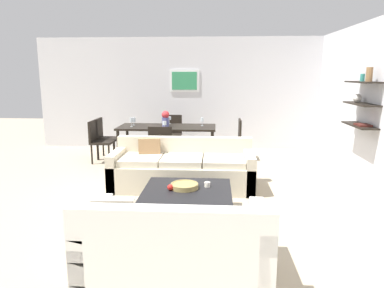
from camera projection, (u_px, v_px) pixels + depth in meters
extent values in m
plane|color=tan|center=(182.00, 194.00, 5.51)|extent=(18.00, 18.00, 0.00)
cube|color=silver|center=(208.00, 94.00, 8.69)|extent=(8.40, 0.06, 2.70)
cube|color=white|center=(184.00, 81.00, 8.62)|extent=(0.72, 0.02, 0.54)
cube|color=#338C59|center=(184.00, 81.00, 8.60)|extent=(0.61, 0.01, 0.43)
cube|color=silver|center=(375.00, 105.00, 5.64)|extent=(0.06, 8.20, 2.70)
cube|color=black|center=(363.00, 82.00, 5.68)|extent=(0.28, 0.90, 0.02)
cube|color=black|center=(361.00, 104.00, 5.75)|extent=(0.28, 0.90, 0.02)
cube|color=black|center=(359.00, 125.00, 5.82)|extent=(0.28, 0.90, 0.02)
cylinder|color=olive|center=(369.00, 74.00, 5.46)|extent=(0.10, 0.10, 0.22)
sphere|color=silver|center=(357.00, 98.00, 5.91)|extent=(0.14, 0.14, 0.14)
cylinder|color=teal|center=(362.00, 77.00, 5.72)|extent=(0.07, 0.07, 0.12)
cube|color=#4C1E19|center=(363.00, 125.00, 5.67)|extent=(0.20, 0.28, 0.03)
cube|color=beige|center=(182.00, 175.00, 5.77)|extent=(2.28, 0.90, 0.42)
cube|color=beige|center=(184.00, 147.00, 6.05)|extent=(2.28, 0.16, 0.36)
cube|color=beige|center=(118.00, 169.00, 5.82)|extent=(0.14, 0.90, 0.60)
cube|color=beige|center=(249.00, 171.00, 5.68)|extent=(0.14, 0.90, 0.60)
cube|color=beige|center=(141.00, 160.00, 5.72)|extent=(0.65, 0.70, 0.10)
cube|color=beige|center=(182.00, 160.00, 5.68)|extent=(0.65, 0.70, 0.10)
cube|color=beige|center=(224.00, 161.00, 5.63)|extent=(0.65, 0.70, 0.10)
cube|color=#99724C|center=(150.00, 149.00, 5.91)|extent=(0.37, 0.17, 0.36)
cube|color=white|center=(176.00, 251.00, 3.30)|extent=(1.70, 0.90, 0.42)
cube|color=white|center=(170.00, 229.00, 2.86)|extent=(1.70, 0.16, 0.36)
cube|color=white|center=(261.00, 245.00, 3.23)|extent=(0.14, 0.90, 0.60)
cube|color=white|center=(94.00, 240.00, 3.33)|extent=(0.14, 0.90, 0.60)
cube|color=white|center=(214.00, 224.00, 3.27)|extent=(0.69, 0.70, 0.10)
cube|color=white|center=(138.00, 222.00, 3.31)|extent=(0.69, 0.70, 0.10)
cube|color=beige|center=(114.00, 218.00, 3.07)|extent=(0.37, 0.15, 0.36)
cube|color=black|center=(187.00, 204.00, 4.54)|extent=(1.12, 1.07, 0.38)
cylinder|color=#99844C|center=(184.00, 186.00, 4.56)|extent=(0.36, 0.36, 0.06)
torus|color=#99844C|center=(184.00, 184.00, 4.56)|extent=(0.36, 0.36, 0.02)
cylinder|color=silver|center=(207.00, 185.00, 4.62)|extent=(0.08, 0.08, 0.06)
sphere|color=red|center=(170.00, 187.00, 4.48)|extent=(0.08, 0.08, 0.08)
cube|color=black|center=(167.00, 127.00, 7.44)|extent=(2.03, 0.88, 0.04)
cylinder|color=black|center=(118.00, 148.00, 7.20)|extent=(0.06, 0.06, 0.71)
cylinder|color=black|center=(212.00, 149.00, 7.08)|extent=(0.06, 0.06, 0.71)
cylinder|color=black|center=(127.00, 141.00, 7.95)|extent=(0.06, 0.06, 0.71)
cylinder|color=black|center=(213.00, 142.00, 7.83)|extent=(0.06, 0.06, 0.71)
cube|color=black|center=(162.00, 149.00, 6.76)|extent=(0.44, 0.44, 0.04)
cube|color=black|center=(160.00, 138.00, 6.51)|extent=(0.44, 0.04, 0.43)
cylinder|color=black|center=(173.00, 158.00, 6.96)|extent=(0.04, 0.04, 0.41)
cylinder|color=black|center=(154.00, 158.00, 6.99)|extent=(0.04, 0.04, 0.41)
cylinder|color=black|center=(170.00, 162.00, 6.61)|extent=(0.04, 0.04, 0.41)
cylinder|color=black|center=(151.00, 162.00, 6.64)|extent=(0.04, 0.04, 0.41)
cube|color=black|center=(172.00, 135.00, 8.25)|extent=(0.44, 0.44, 0.04)
cube|color=black|center=(173.00, 124.00, 8.40)|extent=(0.44, 0.04, 0.43)
cylinder|color=black|center=(163.00, 146.00, 8.13)|extent=(0.04, 0.04, 0.41)
cylinder|color=black|center=(179.00, 146.00, 8.10)|extent=(0.04, 0.04, 0.41)
cylinder|color=black|center=(165.00, 143.00, 8.48)|extent=(0.04, 0.04, 0.41)
cylinder|color=black|center=(180.00, 143.00, 8.46)|extent=(0.04, 0.04, 0.41)
cube|color=black|center=(108.00, 139.00, 7.78)|extent=(0.44, 0.44, 0.04)
cube|color=black|center=(99.00, 128.00, 7.75)|extent=(0.04, 0.44, 0.43)
cylinder|color=black|center=(114.00, 151.00, 7.64)|extent=(0.04, 0.04, 0.41)
cylinder|color=black|center=(119.00, 147.00, 7.99)|extent=(0.04, 0.04, 0.41)
cylinder|color=black|center=(98.00, 150.00, 7.66)|extent=(0.04, 0.04, 0.41)
cylinder|color=black|center=(103.00, 147.00, 8.01)|extent=(0.04, 0.04, 0.41)
cube|color=black|center=(230.00, 140.00, 7.61)|extent=(0.44, 0.44, 0.04)
cube|color=black|center=(240.00, 129.00, 7.55)|extent=(0.04, 0.44, 0.43)
cylinder|color=black|center=(221.00, 149.00, 7.84)|extent=(0.04, 0.04, 0.41)
cylinder|color=black|center=(222.00, 152.00, 7.49)|extent=(0.04, 0.04, 0.41)
cylinder|color=black|center=(238.00, 149.00, 7.82)|extent=(0.04, 0.04, 0.41)
cylinder|color=black|center=(239.00, 152.00, 7.47)|extent=(0.04, 0.04, 0.41)
cube|color=black|center=(103.00, 142.00, 7.39)|extent=(0.44, 0.44, 0.04)
cube|color=black|center=(93.00, 131.00, 7.36)|extent=(0.04, 0.44, 0.43)
cylinder|color=black|center=(109.00, 155.00, 7.25)|extent=(0.04, 0.04, 0.41)
cylinder|color=black|center=(114.00, 151.00, 7.60)|extent=(0.04, 0.04, 0.41)
cylinder|color=black|center=(92.00, 154.00, 7.27)|extent=(0.04, 0.04, 0.41)
cylinder|color=black|center=(98.00, 151.00, 7.62)|extent=(0.04, 0.04, 0.41)
cylinder|color=silver|center=(134.00, 125.00, 7.59)|extent=(0.06, 0.06, 0.01)
cylinder|color=silver|center=(134.00, 123.00, 7.59)|extent=(0.01, 0.01, 0.06)
cylinder|color=silver|center=(134.00, 120.00, 7.57)|extent=(0.08, 0.08, 0.10)
cylinder|color=silver|center=(165.00, 129.00, 7.07)|extent=(0.06, 0.06, 0.01)
cylinder|color=silver|center=(165.00, 127.00, 7.06)|extent=(0.01, 0.01, 0.08)
cylinder|color=silver|center=(164.00, 123.00, 7.04)|extent=(0.08, 0.08, 0.08)
cylinder|color=silver|center=(169.00, 124.00, 7.81)|extent=(0.06, 0.06, 0.01)
cylinder|color=silver|center=(169.00, 122.00, 7.80)|extent=(0.01, 0.01, 0.08)
cylinder|color=silver|center=(169.00, 118.00, 7.79)|extent=(0.08, 0.08, 0.07)
cylinder|color=silver|center=(202.00, 126.00, 7.50)|extent=(0.06, 0.06, 0.01)
cylinder|color=silver|center=(202.00, 123.00, 7.49)|extent=(0.01, 0.01, 0.09)
cylinder|color=silver|center=(202.00, 120.00, 7.47)|extent=(0.06, 0.06, 0.08)
cylinder|color=silver|center=(131.00, 126.00, 7.38)|extent=(0.06, 0.06, 0.01)
cylinder|color=silver|center=(131.00, 124.00, 7.37)|extent=(0.01, 0.01, 0.09)
cylinder|color=silver|center=(131.00, 120.00, 7.35)|extent=(0.06, 0.06, 0.10)
cylinder|color=#4C518C|center=(166.00, 122.00, 7.41)|extent=(0.15, 0.15, 0.19)
sphere|color=red|center=(166.00, 115.00, 7.38)|extent=(0.16, 0.16, 0.16)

